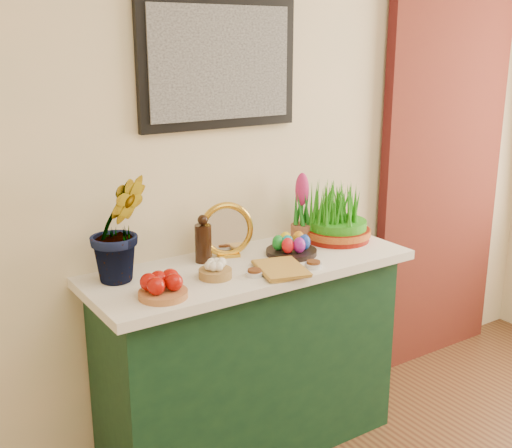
# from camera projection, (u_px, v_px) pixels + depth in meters

# --- Properties ---
(sideboard) EXTENTS (1.30, 0.45, 0.85)m
(sideboard) POSITION_uv_depth(u_px,v_px,m) (250.00, 362.00, 2.83)
(sideboard) COLOR #14371C
(sideboard) RESTS_ON ground
(tablecloth) EXTENTS (1.40, 0.55, 0.04)m
(tablecloth) POSITION_uv_depth(u_px,v_px,m) (249.00, 267.00, 2.71)
(tablecloth) COLOR silver
(tablecloth) RESTS_ON sideboard
(hyacinth_green) EXTENTS (0.30, 0.26, 0.56)m
(hyacinth_green) POSITION_uv_depth(u_px,v_px,m) (118.00, 211.00, 2.43)
(hyacinth_green) COLOR #19721B
(hyacinth_green) RESTS_ON tablecloth
(apple_bowl) EXTENTS (0.22, 0.22, 0.09)m
(apple_bowl) POSITION_uv_depth(u_px,v_px,m) (163.00, 287.00, 2.32)
(apple_bowl) COLOR #A66335
(apple_bowl) RESTS_ON tablecloth
(garlic_basket) EXTENTS (0.14, 0.14, 0.07)m
(garlic_basket) POSITION_uv_depth(u_px,v_px,m) (215.00, 270.00, 2.52)
(garlic_basket) COLOR #A27D41
(garlic_basket) RESTS_ON tablecloth
(vinegar_cruet) EXTENTS (0.07, 0.07, 0.21)m
(vinegar_cruet) POSITION_uv_depth(u_px,v_px,m) (203.00, 241.00, 2.68)
(vinegar_cruet) COLOR black
(vinegar_cruet) RESTS_ON tablecloth
(mirror) EXTENTS (0.24, 0.12, 0.24)m
(mirror) POSITION_uv_depth(u_px,v_px,m) (227.00, 230.00, 2.75)
(mirror) COLOR gold
(mirror) RESTS_ON tablecloth
(book) EXTENTS (0.22, 0.27, 0.03)m
(book) POSITION_uv_depth(u_px,v_px,m) (260.00, 271.00, 2.56)
(book) COLOR #B48532
(book) RESTS_ON tablecloth
(spice_dish_left) EXTENTS (0.07, 0.07, 0.03)m
(spice_dish_left) POSITION_uv_depth(u_px,v_px,m) (254.00, 273.00, 2.54)
(spice_dish_left) COLOR silver
(spice_dish_left) RESTS_ON tablecloth
(spice_dish_right) EXTENTS (0.07, 0.07, 0.03)m
(spice_dish_right) POSITION_uv_depth(u_px,v_px,m) (313.00, 265.00, 2.63)
(spice_dish_right) COLOR silver
(spice_dish_right) RESTS_ON tablecloth
(egg_plate) EXTENTS (0.27, 0.27, 0.09)m
(egg_plate) POSITION_uv_depth(u_px,v_px,m) (291.00, 247.00, 2.79)
(egg_plate) COLOR black
(egg_plate) RESTS_ON tablecloth
(hyacinth_pink) EXTENTS (0.10, 0.10, 0.32)m
(hyacinth_pink) POSITION_uv_depth(u_px,v_px,m) (302.00, 211.00, 2.95)
(hyacinth_pink) COLOR #975739
(hyacinth_pink) RESTS_ON tablecloth
(wheatgrass_sabzeh) EXTENTS (0.31, 0.31, 0.26)m
(wheatgrass_sabzeh) POSITION_uv_depth(u_px,v_px,m) (338.00, 217.00, 2.98)
(wheatgrass_sabzeh) COLOR maroon
(wheatgrass_sabzeh) RESTS_ON tablecloth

